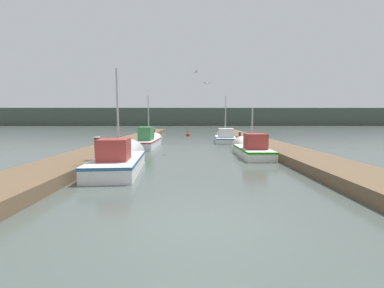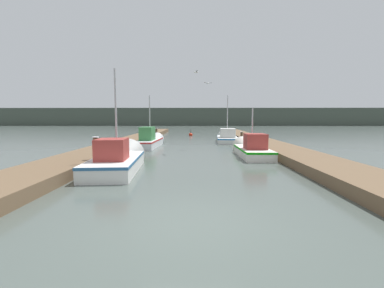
{
  "view_description": "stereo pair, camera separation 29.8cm",
  "coord_description": "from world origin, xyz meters",
  "px_view_note": "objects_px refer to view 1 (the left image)",
  "views": [
    {
      "loc": [
        -0.24,
        -5.19,
        2.19
      ],
      "look_at": [
        -0.12,
        9.91,
        0.65
      ],
      "focal_mm": 24.0,
      "sensor_mm": 36.0,
      "label": 1
    },
    {
      "loc": [
        0.06,
        -5.19,
        2.19
      ],
      "look_at": [
        -0.12,
        9.91,
        0.65
      ],
      "focal_mm": 24.0,
      "sensor_mm": 36.0,
      "label": 2
    }
  ],
  "objects_px": {
    "mooring_piling_0": "(97,153)",
    "mooring_piling_1": "(240,137)",
    "fishing_boat_1": "(250,149)",
    "fishing_boat_3": "(225,137)",
    "fishing_boat_0": "(120,160)",
    "seagull_1": "(207,83)",
    "fishing_boat_2": "(149,140)",
    "seagull_lead": "(195,72)",
    "mooring_piling_2": "(154,133)",
    "channel_buoy": "(188,135)"
  },
  "relations": [
    {
      "from": "fishing_boat_3",
      "to": "mooring_piling_0",
      "type": "xyz_separation_m",
      "value": [
        -7.18,
        -12.95,
        0.32
      ]
    },
    {
      "from": "mooring_piling_1",
      "to": "mooring_piling_2",
      "type": "xyz_separation_m",
      "value": [
        -8.2,
        4.76,
        0.05
      ]
    },
    {
      "from": "fishing_boat_1",
      "to": "fishing_boat_0",
      "type": "bearing_deg",
      "value": -148.28
    },
    {
      "from": "fishing_boat_2",
      "to": "seagull_1",
      "type": "xyz_separation_m",
      "value": [
        4.36,
        -1.03,
        4.18
      ]
    },
    {
      "from": "mooring_piling_0",
      "to": "seagull_lead",
      "type": "xyz_separation_m",
      "value": [
        4.26,
        5.89,
        4.39
      ]
    },
    {
      "from": "fishing_boat_0",
      "to": "mooring_piling_0",
      "type": "relative_size",
      "value": 3.66
    },
    {
      "from": "mooring_piling_2",
      "to": "seagull_lead",
      "type": "xyz_separation_m",
      "value": [
        4.2,
        -10.41,
        4.53
      ]
    },
    {
      "from": "fishing_boat_3",
      "to": "fishing_boat_2",
      "type": "bearing_deg",
      "value": -142.97
    },
    {
      "from": "fishing_boat_0",
      "to": "fishing_boat_3",
      "type": "bearing_deg",
      "value": 59.8
    },
    {
      "from": "channel_buoy",
      "to": "seagull_1",
      "type": "distance_m",
      "value": 13.57
    },
    {
      "from": "fishing_boat_3",
      "to": "channel_buoy",
      "type": "distance_m",
      "value": 8.34
    },
    {
      "from": "fishing_boat_2",
      "to": "mooring_piling_1",
      "type": "bearing_deg",
      "value": 21.73
    },
    {
      "from": "fishing_boat_1",
      "to": "channel_buoy",
      "type": "xyz_separation_m",
      "value": [
        -3.78,
        16.36,
        -0.25
      ]
    },
    {
      "from": "fishing_boat_1",
      "to": "mooring_piling_0",
      "type": "bearing_deg",
      "value": -151.28
    },
    {
      "from": "fishing_boat_2",
      "to": "channel_buoy",
      "type": "bearing_deg",
      "value": 77.98
    },
    {
      "from": "fishing_boat_0",
      "to": "fishing_boat_1",
      "type": "xyz_separation_m",
      "value": [
        6.52,
        4.1,
        -0.03
      ]
    },
    {
      "from": "fishing_boat_1",
      "to": "seagull_lead",
      "type": "bearing_deg",
      "value": 151.28
    },
    {
      "from": "mooring_piling_0",
      "to": "seagull_1",
      "type": "xyz_separation_m",
      "value": [
        5.14,
        7.81,
        3.93
      ]
    },
    {
      "from": "fishing_boat_2",
      "to": "fishing_boat_3",
      "type": "height_order",
      "value": "fishing_boat_3"
    },
    {
      "from": "mooring_piling_0",
      "to": "mooring_piling_1",
      "type": "height_order",
      "value": "mooring_piling_0"
    },
    {
      "from": "fishing_boat_1",
      "to": "mooring_piling_0",
      "type": "height_order",
      "value": "fishing_boat_1"
    },
    {
      "from": "fishing_boat_1",
      "to": "mooring_piling_1",
      "type": "xyz_separation_m",
      "value": [
        0.8,
        7.37,
        0.12
      ]
    },
    {
      "from": "fishing_boat_0",
      "to": "mooring_piling_2",
      "type": "bearing_deg",
      "value": 88.71
    },
    {
      "from": "mooring_piling_1",
      "to": "channel_buoy",
      "type": "relative_size",
      "value": 1.04
    },
    {
      "from": "fishing_boat_2",
      "to": "mooring_piling_1",
      "type": "xyz_separation_m",
      "value": [
        7.49,
        2.69,
        0.04
      ]
    },
    {
      "from": "mooring_piling_0",
      "to": "mooring_piling_1",
      "type": "bearing_deg",
      "value": 54.38
    },
    {
      "from": "fishing_boat_2",
      "to": "channel_buoy",
      "type": "distance_m",
      "value": 12.05
    },
    {
      "from": "seagull_lead",
      "to": "seagull_1",
      "type": "bearing_deg",
      "value": -40.96
    },
    {
      "from": "fishing_boat_2",
      "to": "seagull_lead",
      "type": "xyz_separation_m",
      "value": [
        3.49,
        -2.95,
        4.63
      ]
    },
    {
      "from": "fishing_boat_3",
      "to": "mooring_piling_2",
      "type": "height_order",
      "value": "fishing_boat_3"
    },
    {
      "from": "mooring_piling_0",
      "to": "fishing_boat_2",
      "type": "bearing_deg",
      "value": 84.98
    },
    {
      "from": "mooring_piling_1",
      "to": "mooring_piling_0",
      "type": "bearing_deg",
      "value": -125.62
    },
    {
      "from": "mooring_piling_2",
      "to": "fishing_boat_3",
      "type": "bearing_deg",
      "value": -25.16
    },
    {
      "from": "mooring_piling_0",
      "to": "mooring_piling_1",
      "type": "relative_size",
      "value": 1.4
    },
    {
      "from": "mooring_piling_2",
      "to": "seagull_1",
      "type": "bearing_deg",
      "value": -59.14
    },
    {
      "from": "fishing_boat_1",
      "to": "mooring_piling_0",
      "type": "distance_m",
      "value": 8.55
    },
    {
      "from": "mooring_piling_0",
      "to": "mooring_piling_2",
      "type": "height_order",
      "value": "mooring_piling_0"
    },
    {
      "from": "fishing_boat_2",
      "to": "mooring_piling_0",
      "type": "height_order",
      "value": "fishing_boat_2"
    },
    {
      "from": "fishing_boat_0",
      "to": "mooring_piling_2",
      "type": "height_order",
      "value": "fishing_boat_0"
    },
    {
      "from": "fishing_boat_1",
      "to": "fishing_boat_3",
      "type": "xyz_separation_m",
      "value": [
        -0.29,
        8.79,
        -0.0
      ]
    },
    {
      "from": "channel_buoy",
      "to": "seagull_1",
      "type": "height_order",
      "value": "seagull_1"
    },
    {
      "from": "fishing_boat_3",
      "to": "mooring_piling_0",
      "type": "bearing_deg",
      "value": -114.7
    },
    {
      "from": "seagull_1",
      "to": "fishing_boat_1",
      "type": "bearing_deg",
      "value": -69.91
    },
    {
      "from": "mooring_piling_0",
      "to": "seagull_1",
      "type": "distance_m",
      "value": 10.14
    },
    {
      "from": "fishing_boat_3",
      "to": "seagull_lead",
      "type": "bearing_deg",
      "value": -108.11
    },
    {
      "from": "mooring_piling_1",
      "to": "seagull_1",
      "type": "xyz_separation_m",
      "value": [
        -3.12,
        -3.72,
        4.13
      ]
    },
    {
      "from": "mooring_piling_0",
      "to": "fishing_boat_3",
      "type": "bearing_deg",
      "value": 61.02
    },
    {
      "from": "mooring_piling_0",
      "to": "channel_buoy",
      "type": "bearing_deg",
      "value": 79.83
    },
    {
      "from": "seagull_1",
      "to": "fishing_boat_2",
      "type": "bearing_deg",
      "value": 154.19
    },
    {
      "from": "fishing_boat_3",
      "to": "mooring_piling_1",
      "type": "relative_size",
      "value": 5.38
    }
  ]
}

